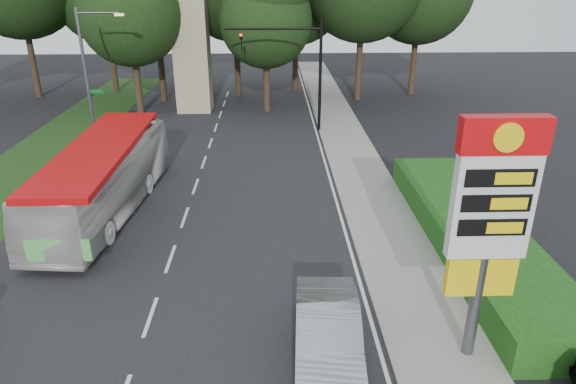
{
  "coord_description": "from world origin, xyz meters",
  "views": [
    {
      "loc": [
        3.84,
        -9.2,
        9.86
      ],
      "look_at": [
        4.42,
        8.58,
        2.2
      ],
      "focal_mm": 32.0,
      "sensor_mm": 36.0,
      "label": 1
    }
  ],
  "objects_px": {
    "transit_bus": "(104,179)",
    "streetlight_signs": "(89,71)",
    "gas_station_pylon": "(491,211)",
    "traffic_signal_mast": "(300,60)",
    "monument": "(191,42)",
    "sedan_silver": "(328,337)"
  },
  "relations": [
    {
      "from": "transit_bus",
      "to": "streetlight_signs",
      "type": "bearing_deg",
      "value": 113.93
    },
    {
      "from": "gas_station_pylon",
      "to": "traffic_signal_mast",
      "type": "xyz_separation_m",
      "value": [
        -3.52,
        22.0,
        0.22
      ]
    },
    {
      "from": "gas_station_pylon",
      "to": "streetlight_signs",
      "type": "relative_size",
      "value": 0.86
    },
    {
      "from": "transit_bus",
      "to": "traffic_signal_mast",
      "type": "bearing_deg",
      "value": 58.3
    },
    {
      "from": "traffic_signal_mast",
      "to": "streetlight_signs",
      "type": "distance_m",
      "value": 12.83
    },
    {
      "from": "gas_station_pylon",
      "to": "traffic_signal_mast",
      "type": "relative_size",
      "value": 0.95
    },
    {
      "from": "gas_station_pylon",
      "to": "streetlight_signs",
      "type": "height_order",
      "value": "streetlight_signs"
    },
    {
      "from": "traffic_signal_mast",
      "to": "monument",
      "type": "distance_m",
      "value": 9.76
    },
    {
      "from": "gas_station_pylon",
      "to": "streetlight_signs",
      "type": "bearing_deg",
      "value": 128.96
    },
    {
      "from": "monument",
      "to": "sedan_silver",
      "type": "relative_size",
      "value": 2.03
    },
    {
      "from": "sedan_silver",
      "to": "transit_bus",
      "type": "bearing_deg",
      "value": 134.9
    },
    {
      "from": "gas_station_pylon",
      "to": "monument",
      "type": "bearing_deg",
      "value": 111.8
    },
    {
      "from": "traffic_signal_mast",
      "to": "streetlight_signs",
      "type": "bearing_deg",
      "value": -171.08
    },
    {
      "from": "traffic_signal_mast",
      "to": "sedan_silver",
      "type": "xyz_separation_m",
      "value": [
        -0.41,
        -22.11,
        -3.86
      ]
    },
    {
      "from": "gas_station_pylon",
      "to": "sedan_silver",
      "type": "relative_size",
      "value": 1.38
    },
    {
      "from": "transit_bus",
      "to": "sedan_silver",
      "type": "distance_m",
      "value": 13.22
    },
    {
      "from": "monument",
      "to": "streetlight_signs",
      "type": "bearing_deg",
      "value": -121.97
    },
    {
      "from": "streetlight_signs",
      "to": "transit_bus",
      "type": "bearing_deg",
      "value": -71.22
    },
    {
      "from": "gas_station_pylon",
      "to": "transit_bus",
      "type": "xyz_separation_m",
      "value": [
        -12.7,
        9.76,
        -2.9
      ]
    },
    {
      "from": "gas_station_pylon",
      "to": "traffic_signal_mast",
      "type": "distance_m",
      "value": 22.29
    },
    {
      "from": "monument",
      "to": "transit_bus",
      "type": "distance_m",
      "value": 18.65
    },
    {
      "from": "streetlight_signs",
      "to": "monument",
      "type": "distance_m",
      "value": 9.44
    }
  ]
}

